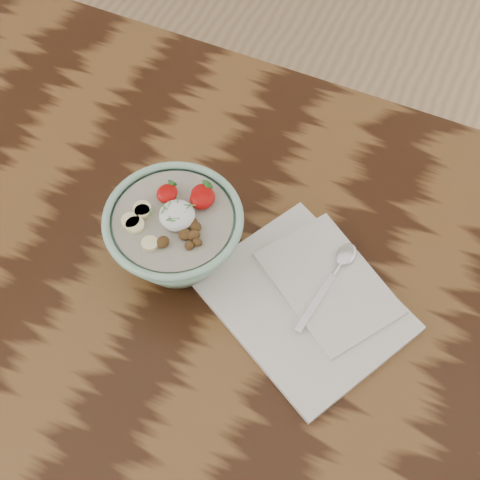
# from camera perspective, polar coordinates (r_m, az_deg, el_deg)

# --- Properties ---
(table) EXTENTS (1.60, 0.90, 0.75)m
(table) POSITION_cam_1_polar(r_m,az_deg,el_deg) (1.05, -4.06, -5.76)
(table) COLOR black
(table) RESTS_ON ground
(breakfast_bowl) EXTENTS (0.19, 0.19, 0.13)m
(breakfast_bowl) POSITION_cam_1_polar(r_m,az_deg,el_deg) (0.93, -5.52, 0.51)
(breakfast_bowl) COLOR #91C3A8
(breakfast_bowl) RESTS_ON table
(napkin) EXTENTS (0.33, 0.31, 0.02)m
(napkin) POSITION_cam_1_polar(r_m,az_deg,el_deg) (0.95, 5.93, -5.04)
(napkin) COLOR silver
(napkin) RESTS_ON table
(spoon) EXTENTS (0.04, 0.16, 0.01)m
(spoon) POSITION_cam_1_polar(r_m,az_deg,el_deg) (0.96, 8.41, -2.22)
(spoon) COLOR silver
(spoon) RESTS_ON napkin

